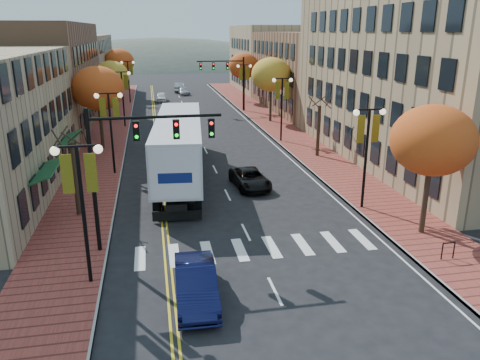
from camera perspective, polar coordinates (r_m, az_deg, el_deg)
ground at (r=21.53m, az=2.88°, el=-10.66°), size 200.00×200.00×0.00m
sidewalk_left at (r=52.06m, az=-15.54°, el=5.89°), size 4.00×85.00×0.15m
sidewalk_right at (r=53.62m, az=4.10°, el=6.83°), size 4.00×85.00×0.15m
building_left_mid at (r=55.96m, az=-24.09°, el=11.44°), size 12.00×24.00×11.00m
building_left_far at (r=80.51m, az=-20.18°, el=12.84°), size 12.00×26.00×9.50m
building_right_near at (r=41.49m, az=23.63°, el=12.57°), size 15.00×28.00×15.00m
building_right_mid at (r=64.84m, az=10.35°, el=12.89°), size 15.00×24.00×10.00m
building_right_far at (r=85.67m, az=5.00°, el=14.57°), size 15.00×20.00×11.00m
tree_left_a at (r=27.90m, az=-19.42°, el=0.10°), size 0.28×0.28×4.20m
tree_left_b at (r=42.86m, az=-16.95°, el=10.62°), size 4.48×4.48×7.21m
tree_left_c at (r=58.76m, az=-15.43°, el=12.12°), size 4.16×4.16×6.69m
tree_left_d at (r=76.63m, az=-14.52°, el=13.79°), size 4.61×4.61×7.42m
tree_right_a at (r=25.03m, az=22.45°, el=4.46°), size 4.16×4.16×6.69m
tree_right_b at (r=39.63m, az=9.53°, el=5.92°), size 0.28×0.28×4.20m
tree_right_c at (r=54.31m, az=3.81°, el=12.70°), size 4.48×4.48×7.21m
tree_right_d at (r=69.87m, az=0.44°, el=13.74°), size 4.35×4.35×7.00m
lamp_left_a at (r=19.52m, az=-18.84°, el=-0.95°), size 1.96×0.36×6.05m
lamp_left_b at (r=34.99m, az=-15.55°, el=7.36°), size 1.96×0.36×6.05m
lamp_left_c at (r=52.78m, az=-14.16°, el=10.80°), size 1.96×0.36×6.05m
lamp_left_d at (r=70.67m, az=-13.46°, el=12.51°), size 1.96×0.36×6.05m
lamp_right_a at (r=27.84m, az=15.26°, el=4.82°), size 1.96×0.36×6.05m
lamp_right_b at (r=44.45m, az=5.15°, el=10.04°), size 1.96×0.36×6.05m
lamp_right_c at (r=61.85m, az=0.52°, el=12.29°), size 1.96×0.36×6.05m
traffic_mast_near at (r=22.03m, az=-12.82°, el=3.36°), size 6.10×0.35×7.00m
traffic_mast_far at (r=61.42m, az=-1.38°, el=12.83°), size 6.10×0.34×7.00m
semi_truck at (r=33.79m, az=-7.38°, el=4.67°), size 4.57×18.39×4.55m
navy_sedan at (r=18.90m, az=-5.40°, el=-12.47°), size 1.73×4.58×1.49m
black_suv at (r=31.80m, az=1.23°, el=0.19°), size 2.45×4.66×1.25m
car_far_white at (r=72.32m, az=-9.58°, el=9.95°), size 1.94×4.03×1.33m
car_far_silver at (r=79.57m, az=-6.88°, el=10.72°), size 1.86×4.17×1.19m
car_far_oncoming at (r=83.53m, az=-7.39°, el=11.15°), size 2.02×4.74×1.52m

